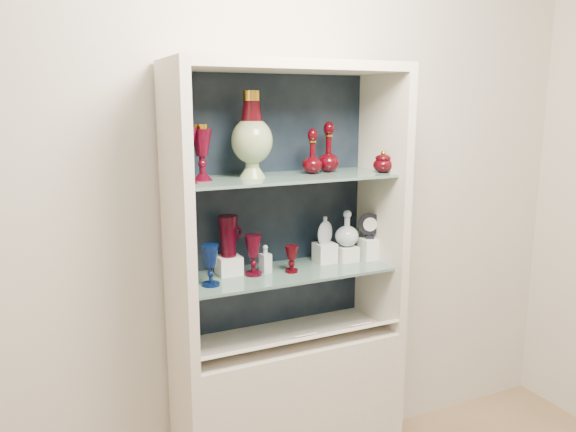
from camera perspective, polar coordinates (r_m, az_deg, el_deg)
name	(u,v)px	position (r m, az deg, el deg)	size (l,w,h in m)	color
wall_back	(268,186)	(2.58, -2.09, 3.06)	(3.50, 0.02, 2.80)	silver
cabinet_base	(288,413)	(2.74, 0.00, -19.35)	(1.00, 0.40, 0.75)	beige
cabinet_back_panel	(270,203)	(2.56, -1.82, 1.31)	(0.98, 0.02, 1.15)	black
cabinet_side_left	(177,220)	(2.23, -11.20, -0.42)	(0.04, 0.40, 1.15)	beige
cabinet_side_right	(382,202)	(2.63, 9.50, 1.42)	(0.04, 0.40, 1.15)	beige
cabinet_top_cap	(288,66)	(2.35, 0.00, 14.96)	(1.00, 0.40, 0.04)	beige
shelf_lower	(286,272)	(2.48, -0.20, -5.73)	(0.92, 0.34, 0.01)	slate
shelf_upper	(286,177)	(2.39, -0.21, 3.95)	(0.92, 0.34, 0.01)	slate
label_ledge	(299,339)	(2.46, 1.12, -12.42)	(0.92, 0.18, 0.01)	beige
label_card_0	(303,335)	(2.46, 1.52, -12.02)	(0.10, 0.07, 0.00)	white
label_card_1	(358,325)	(2.59, 7.15, -10.88)	(0.10, 0.07, 0.00)	white
pedestal_lamp_left	(186,153)	(2.19, -10.35, 6.32)	(0.09, 0.09, 0.23)	#400513
pedestal_lamp_right	(202,152)	(2.27, -8.74, 6.40)	(0.09, 0.09, 0.22)	#400513
enamel_urn	(252,135)	(2.33, -3.69, 8.25)	(0.17, 0.17, 0.35)	#0E411C
ruby_decanter_a	(329,144)	(2.52, 4.15, 7.31)	(0.10, 0.10, 0.25)	#420309
ruby_decanter_b	(312,150)	(2.45, 2.50, 6.71)	(0.09, 0.09, 0.21)	#420309
lidded_bowl	(383,161)	(2.53, 9.63, 5.49)	(0.09, 0.09, 0.10)	#420309
cobalt_goblet	(210,265)	(2.28, -7.89, -4.99)	(0.07, 0.07, 0.17)	#061543
ruby_goblet_tall	(253,255)	(2.40, -3.55, -3.99)	(0.07, 0.07, 0.18)	#400513
ruby_goblet_small	(292,259)	(2.44, 0.37, -4.41)	(0.06, 0.06, 0.12)	#420309
riser_ruby_pitcher	(229,265)	(2.43, -6.04, -4.99)	(0.10, 0.10, 0.08)	silver
ruby_pitcher	(228,236)	(2.40, -6.10, -2.04)	(0.13, 0.08, 0.18)	#400513
clear_square_bottle	(265,259)	(2.44, -2.32, -4.36)	(0.04, 0.04, 0.12)	#ADBDC6
riser_flat_flask	(325,253)	(2.60, 3.75, -3.73)	(0.09, 0.09, 0.09)	silver
flat_flask	(325,230)	(2.58, 3.78, -1.38)	(0.09, 0.04, 0.13)	#A9AEBB
riser_clear_round_decanter	(346,253)	(2.64, 5.96, -3.81)	(0.09, 0.09, 0.07)	silver
clear_round_decanter	(347,229)	(2.61, 6.01, -1.34)	(0.11, 0.11, 0.16)	#ADBDC6
riser_cameo_medallion	(369,249)	(2.67, 8.25, -3.33)	(0.08, 0.08, 0.10)	silver
cameo_medallion	(370,225)	(2.64, 8.32, -0.95)	(0.11, 0.04, 0.13)	black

